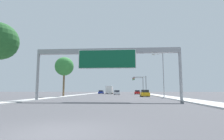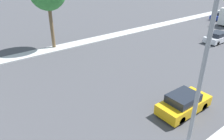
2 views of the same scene
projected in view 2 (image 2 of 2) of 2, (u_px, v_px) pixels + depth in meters
The scene contains 5 objects.
median_strip_left at pixel (188, 19), 42.49m from camera, with size 2.00×120.00×0.15m.
car_mid_center at pixel (221, 16), 42.18m from camera, with size 1.84×4.71×1.41m.
car_near_left at pixel (184, 103), 15.76m from camera, with size 1.86×4.24×1.53m.
car_near_right at pixel (217, 37), 29.90m from camera, with size 1.87×4.24×1.43m.
street_lamp_right at pixel (194, 85), 9.10m from camera, with size 2.27×0.28×9.02m.
Camera 2 is at (14.35, 22.57, 9.84)m, focal length 35.00 mm.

